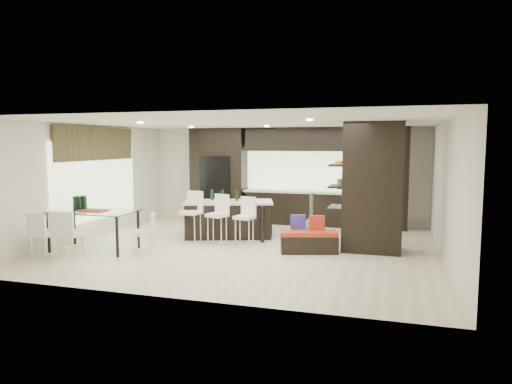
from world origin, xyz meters
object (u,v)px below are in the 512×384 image
(stool_mid, at_px, (217,224))
(stool_right, at_px, (244,226))
(kitchen_island, at_px, (229,219))
(chair_end, at_px, (144,235))
(stool_left, at_px, (191,222))
(chair_far, at_px, (45,236))
(dining_table, at_px, (94,231))
(bench, at_px, (309,242))
(chair_near, at_px, (68,237))
(floor_vase, at_px, (312,218))

(stool_mid, distance_m, stool_right, 0.65)
(kitchen_island, xyz_separation_m, chair_end, (-1.07, -2.12, -0.05))
(stool_left, relative_size, chair_far, 1.11)
(dining_table, bearing_deg, kitchen_island, 41.75)
(stool_mid, bearing_deg, kitchen_island, 108.53)
(bench, xyz_separation_m, chair_far, (-4.94, -1.90, 0.20))
(kitchen_island, xyz_separation_m, dining_table, (-2.24, -2.12, -0.01))
(chair_near, xyz_separation_m, chair_far, (-0.55, 0.01, -0.03))
(stool_right, relative_size, chair_near, 0.96)
(stool_right, distance_m, chair_far, 4.07)
(chair_end, bearing_deg, chair_near, 103.11)
(kitchen_island, xyz_separation_m, floor_vase, (2.04, -0.08, 0.14))
(bench, bearing_deg, dining_table, 177.67)
(dining_table, height_order, chair_far, chair_far)
(stool_left, bearing_deg, chair_far, -123.74)
(kitchen_island, height_order, stool_mid, stool_mid)
(stool_mid, height_order, chair_far, stool_mid)
(dining_table, height_order, chair_near, chair_near)
(stool_mid, relative_size, chair_end, 1.15)
(stool_right, bearing_deg, bench, 3.89)
(kitchen_island, bearing_deg, stool_right, -67.16)
(stool_left, height_order, chair_far, stool_left)
(dining_table, xyz_separation_m, chair_far, (-0.55, -0.80, 0.00))
(stool_left, relative_size, floor_vase, 0.82)
(bench, relative_size, floor_vase, 1.02)
(kitchen_island, distance_m, bench, 2.39)
(floor_vase, height_order, chair_far, floor_vase)
(bench, relative_size, dining_table, 0.66)
(stool_right, relative_size, bench, 0.74)
(kitchen_island, relative_size, stool_right, 2.43)
(stool_right, relative_size, chair_far, 1.02)
(kitchen_island, height_order, chair_far, kitchen_island)
(stool_right, bearing_deg, chair_far, -132.88)
(bench, bearing_deg, floor_vase, 80.33)
(dining_table, bearing_deg, stool_right, 23.87)
(kitchen_island, height_order, floor_vase, floor_vase)
(stool_mid, distance_m, dining_table, 2.63)
(bench, height_order, chair_far, chair_far)
(stool_left, distance_m, chair_far, 3.05)
(bench, bearing_deg, chair_near, -172.77)
(stool_right, xyz_separation_m, floor_vase, (1.39, 0.66, 0.14))
(chair_end, bearing_deg, stool_mid, -59.89)
(bench, distance_m, dining_table, 4.53)
(stool_left, bearing_deg, chair_near, -115.22)
(chair_far, bearing_deg, dining_table, 59.90)
(stool_right, xyz_separation_m, bench, (1.50, -0.29, -0.21))
(bench, xyz_separation_m, dining_table, (-4.39, -1.09, 0.20))
(stool_mid, height_order, stool_right, stool_mid)
(stool_left, distance_m, chair_near, 2.70)
(stool_mid, distance_m, chair_far, 3.54)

